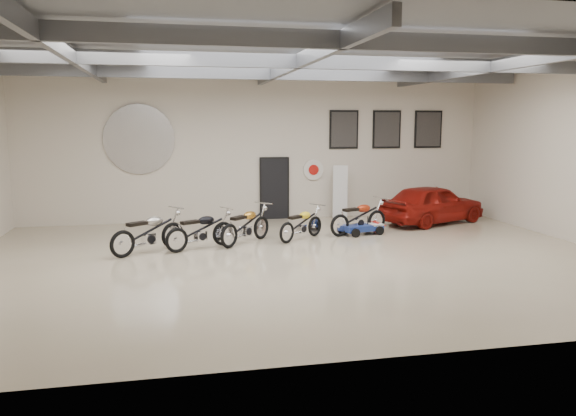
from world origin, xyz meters
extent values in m
cube|color=#B9AA8D|center=(0.00, 0.00, 0.00)|extent=(16.00, 12.00, 0.01)
cube|color=slate|center=(0.00, 0.00, 5.00)|extent=(16.00, 12.00, 0.01)
cube|color=beige|center=(0.00, 6.00, 2.50)|extent=(16.00, 0.02, 5.00)
cube|color=black|center=(0.50, 5.95, 1.05)|extent=(0.92, 0.08, 2.10)
imported|color=maroon|center=(5.51, 4.00, 0.66)|extent=(2.91, 4.17, 1.32)
camera|label=1|loc=(-2.98, -13.16, 3.32)|focal=35.00mm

